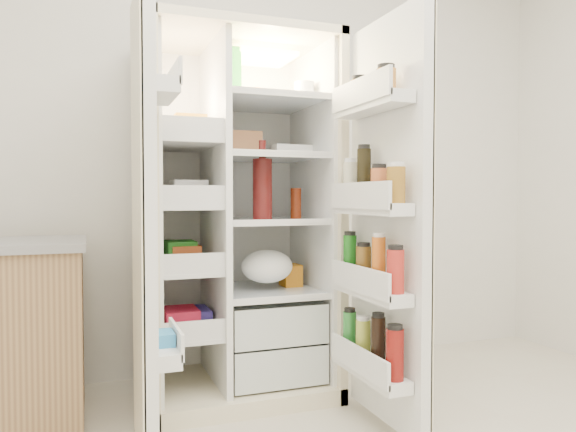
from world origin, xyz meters
name	(u,v)px	position (x,y,z in m)	size (l,w,h in m)	color
wall_back	(246,137)	(0.00, 2.00, 1.35)	(4.00, 0.02, 2.70)	silver
refrigerator	(237,246)	(-0.15, 1.65, 0.74)	(0.92, 0.70, 1.80)	beige
freezer_door	(145,225)	(-0.66, 1.05, 0.89)	(0.15, 0.40, 1.72)	white
fridge_door	(385,226)	(0.32, 0.96, 0.87)	(0.17, 0.58, 1.72)	white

